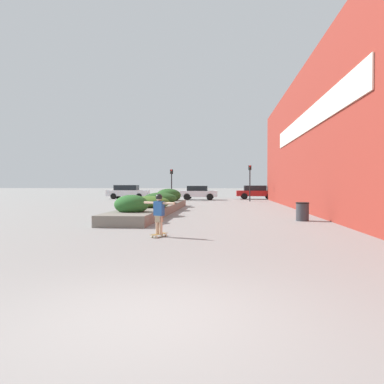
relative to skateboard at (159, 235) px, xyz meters
The scene contains 12 objects.
ground_plane 7.21m from the skateboard, 81.11° to the right, with size 300.00×300.00×0.00m, color gray.
building_wall_right 13.29m from the skateboard, 55.43° to the left, with size 0.67×39.53×8.84m.
planter_box 10.59m from the skateboard, 100.78° to the left, with size 2.32×15.32×1.34m.
skateboard is the anchor object (origin of this frame).
skateboarder 0.80m from the skateboard, ahead, with size 1.09×0.61×1.27m.
trash_bin 8.03m from the skateboard, 45.35° to the left, with size 0.60×0.60×0.85m.
car_leftmost 31.45m from the skateboard, 106.45° to the left, with size 4.71×1.88×1.57m.
car_center_left 28.08m from the skateboard, 91.31° to the left, with size 3.88×2.07×1.50m.
car_center_right 31.00m from the skateboard, 79.53° to the left, with size 4.44×1.84×1.53m.
car_rightmost 32.83m from the skateboard, 67.51° to the left, with size 4.43×1.85×1.51m.
traffic_light_left 25.64m from the skateboard, 97.13° to the left, with size 0.28×0.30×3.15m.
traffic_light_right 25.73m from the skateboard, 79.68° to the left, with size 0.28×0.30×3.52m.
Camera 1 is at (0.94, -4.60, 1.68)m, focal length 35.00 mm.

